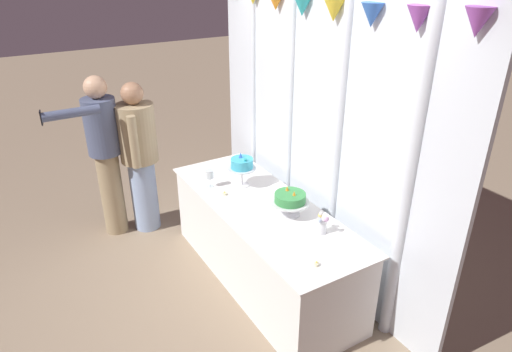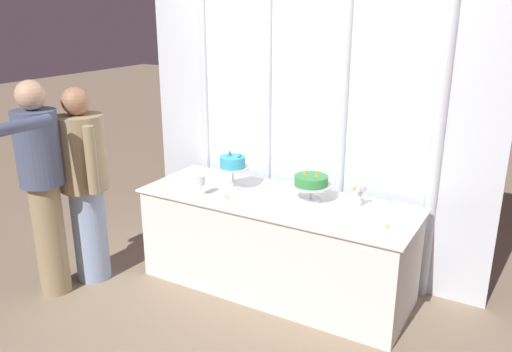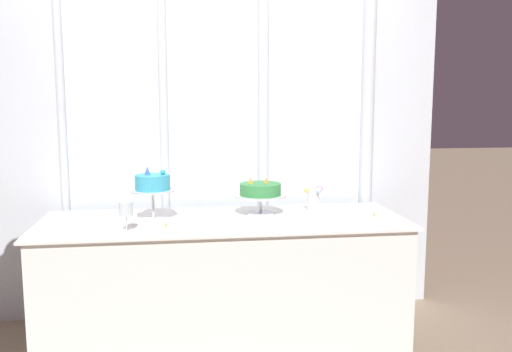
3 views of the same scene
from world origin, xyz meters
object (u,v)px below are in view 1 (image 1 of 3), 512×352
Objects in this scene: flower_vase at (322,224)px; guest_man_pink_jacket at (139,154)px; cake_table at (263,243)px; cake_display_nearright at (290,199)px; tealight_near_left at (316,264)px; cake_display_nearleft at (242,165)px; wine_glass at (210,175)px; tealight_far_left at (225,194)px; guest_girl_blue_dress at (104,150)px.

guest_man_pink_jacket is (-1.95, -0.77, 0.02)m from flower_vase.
flower_vase is (0.58, 0.16, 0.45)m from cake_table.
guest_man_pink_jacket is (-1.60, -0.71, -0.05)m from cake_display_nearright.
cake_display_nearleft is at bearing 173.59° from tealight_near_left.
cake_table is 0.58m from cake_display_nearright.
guest_man_pink_jacket is (-0.84, -0.38, -0.02)m from wine_glass.
tealight_far_left is (0.20, 0.04, -0.11)m from wine_glass.
guest_man_pink_jacket is at bearing -146.70° from cake_display_nearleft.
tealight_near_left is at bearing 12.33° from guest_man_pink_jacket.
cake_display_nearleft is 0.20× the size of guest_man_pink_jacket.
cake_display_nearleft is at bearing 175.86° from cake_table.
tealight_near_left is 0.02× the size of guest_girl_blue_dress.
cake_table is at bearing 23.83° from guest_man_pink_jacket.
cake_display_nearleft is at bearing -172.26° from flower_vase.
flower_vase is at bearing 27.86° from guest_girl_blue_dress.
wine_glass reaches higher than cake_table.
cake_display_nearleft is 6.97× the size of tealight_far_left.
tealight_far_left reaches higher than cake_table.
tealight_near_left is at bearing -6.41° from cake_display_nearleft.
wine_glass is at bearing -160.57° from flower_vase.
flower_vase is 0.98m from tealight_far_left.
guest_girl_blue_dress is at bearing -147.94° from cake_table.
guest_man_pink_jacket is (-1.04, -0.42, 0.08)m from tealight_far_left.
tealight_near_left is 2.48m from guest_girl_blue_dress.
wine_glass is 4.27× the size of tealight_near_left.
guest_girl_blue_dress reaches higher than cake_display_nearleft.
tealight_near_left is (0.30, -0.28, -0.07)m from flower_vase.
cake_display_nearright reaches higher than flower_vase.
guest_man_pink_jacket reaches higher than tealight_far_left.
cake_display_nearright is 8.26× the size of tealight_near_left.
wine_glass is 0.10× the size of guest_man_pink_jacket.
flower_vase is at bearing 15.71° from cake_table.
flower_vase reaches higher than tealight_near_left.
cake_display_nearleft reaches higher than tealight_near_left.
wine_glass is 1.18m from flower_vase.
cake_table is 6.81× the size of cake_display_nearright.
cake_display_nearright is 0.36m from flower_vase.
guest_girl_blue_dress reaches higher than cake_display_nearright.
cake_table is 1.29× the size of guest_girl_blue_dress.
tealight_far_left is at bearing -71.10° from cake_display_nearleft.
guest_girl_blue_dress is at bearing -148.83° from cake_display_nearright.
cake_display_nearleft reaches higher than flower_vase.
tealight_near_left reaches higher than cake_table.
tealight_near_left is at bearing -19.21° from cake_display_nearright.
flower_vase is 4.63× the size of tealight_near_left.
flower_vase is (0.35, 0.05, -0.06)m from cake_display_nearright.
guest_girl_blue_dress is at bearing -161.06° from tealight_near_left.
wine_glass is at bearing 24.17° from guest_man_pink_jacket.
guest_girl_blue_dress is (-0.09, -0.31, 0.08)m from guest_man_pink_jacket.
cake_display_nearleft reaches higher than cake_table.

